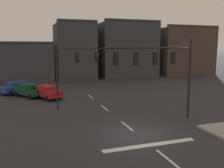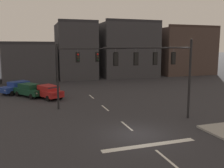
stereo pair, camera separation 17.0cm
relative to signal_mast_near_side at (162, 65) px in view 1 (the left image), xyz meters
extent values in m
plane|color=#2B2B30|center=(-3.20, -2.40, -4.74)|extent=(400.00, 400.00, 0.00)
cube|color=silver|center=(-3.20, -4.40, -4.73)|extent=(6.40, 0.50, 0.01)
cube|color=silver|center=(-3.20, -6.40, -4.73)|extent=(0.16, 2.40, 0.01)
cube|color=silver|center=(-3.20, -0.40, -4.73)|extent=(0.16, 2.40, 0.01)
cube|color=silver|center=(-3.20, 5.60, -4.73)|extent=(0.16, 2.40, 0.01)
cube|color=silver|center=(-3.20, 11.60, -4.73)|extent=(0.16, 2.40, 0.01)
cylinder|color=black|center=(2.69, -0.04, -1.39)|extent=(0.20, 0.20, 6.70)
cylinder|color=black|center=(-1.16, 0.00, 1.37)|extent=(7.69, 0.19, 0.12)
sphere|color=black|center=(2.69, -0.04, 2.01)|extent=(0.18, 0.18, 0.18)
cylinder|color=#56565B|center=(1.02, -0.02, 1.14)|extent=(0.03, 0.03, 0.35)
cube|color=black|center=(1.02, -0.02, 0.51)|extent=(0.30, 0.24, 0.90)
sphere|color=red|center=(1.02, 0.11, 0.79)|extent=(0.20, 0.20, 0.20)
sphere|color=#2D2314|center=(1.02, 0.11, 0.51)|extent=(0.20, 0.20, 0.20)
sphere|color=black|center=(1.02, 0.11, 0.23)|extent=(0.20, 0.20, 0.20)
cube|color=black|center=(1.02, -0.04, 0.51)|extent=(0.42, 0.03, 1.02)
cylinder|color=#56565B|center=(-0.65, -0.01, 1.14)|extent=(0.03, 0.03, 0.35)
cube|color=black|center=(-0.65, -0.01, 0.51)|extent=(0.30, 0.24, 0.90)
sphere|color=red|center=(-0.65, 0.12, 0.79)|extent=(0.20, 0.20, 0.20)
sphere|color=#2D2314|center=(-0.65, 0.12, 0.51)|extent=(0.20, 0.20, 0.20)
sphere|color=black|center=(-0.65, 0.12, 0.23)|extent=(0.20, 0.20, 0.20)
cube|color=black|center=(-0.65, -0.03, 0.51)|extent=(0.42, 0.03, 1.02)
cylinder|color=#56565B|center=(-2.33, 0.01, 1.14)|extent=(0.03, 0.03, 0.35)
cube|color=black|center=(-2.33, 0.01, 0.51)|extent=(0.30, 0.24, 0.90)
sphere|color=red|center=(-2.32, 0.14, 0.79)|extent=(0.20, 0.20, 0.20)
sphere|color=#2D2314|center=(-2.32, 0.14, 0.51)|extent=(0.20, 0.20, 0.20)
sphere|color=black|center=(-2.32, 0.14, 0.23)|extent=(0.20, 0.20, 0.20)
cube|color=black|center=(-2.33, -0.01, 0.51)|extent=(0.42, 0.03, 1.02)
cylinder|color=#56565B|center=(-4.00, 0.02, 1.14)|extent=(0.03, 0.03, 0.35)
cube|color=black|center=(-4.00, 0.02, 0.51)|extent=(0.30, 0.24, 0.90)
sphere|color=red|center=(-3.99, 0.15, 0.79)|extent=(0.20, 0.20, 0.20)
sphere|color=#2D2314|center=(-3.99, 0.15, 0.51)|extent=(0.20, 0.20, 0.20)
sphere|color=black|center=(-3.99, 0.15, 0.23)|extent=(0.20, 0.20, 0.20)
cube|color=black|center=(-4.00, 0.00, 0.51)|extent=(0.42, 0.03, 1.02)
cylinder|color=black|center=(-7.76, 6.67, -1.55)|extent=(0.20, 0.20, 6.38)
cylinder|color=black|center=(-4.02, 6.99, 1.25)|extent=(7.49, 0.75, 0.12)
sphere|color=black|center=(-7.76, 6.67, 1.69)|extent=(0.18, 0.18, 0.18)
cylinder|color=#56565B|center=(-5.68, 6.85, 1.02)|extent=(0.03, 0.03, 0.35)
cube|color=black|center=(-5.68, 6.85, 0.39)|extent=(0.32, 0.26, 0.90)
sphere|color=red|center=(-5.67, 6.72, 0.67)|extent=(0.20, 0.20, 0.20)
sphere|color=#2D2314|center=(-5.67, 6.72, 0.39)|extent=(0.20, 0.20, 0.20)
sphere|color=black|center=(-5.67, 6.72, 0.11)|extent=(0.20, 0.20, 0.20)
cube|color=black|center=(-5.68, 6.87, 0.39)|extent=(0.42, 0.07, 1.02)
cylinder|color=#56565B|center=(-3.60, 7.02, 1.02)|extent=(0.03, 0.03, 0.35)
cube|color=black|center=(-3.60, 7.02, 0.39)|extent=(0.32, 0.26, 0.90)
sphere|color=red|center=(-3.59, 6.89, 0.67)|extent=(0.20, 0.20, 0.20)
sphere|color=#2D2314|center=(-3.59, 6.89, 0.39)|extent=(0.20, 0.20, 0.20)
sphere|color=black|center=(-3.59, 6.89, 0.11)|extent=(0.20, 0.20, 0.20)
cube|color=black|center=(-3.60, 7.04, 0.39)|extent=(0.42, 0.07, 1.02)
cylinder|color=#56565B|center=(-1.52, 7.20, 1.02)|extent=(0.03, 0.03, 0.35)
cube|color=black|center=(-1.52, 7.20, 0.39)|extent=(0.32, 0.26, 0.90)
sphere|color=red|center=(-1.51, 7.07, 0.67)|extent=(0.20, 0.20, 0.20)
sphere|color=#2D2314|center=(-1.51, 7.07, 0.39)|extent=(0.20, 0.20, 0.20)
sphere|color=black|center=(-1.51, 7.07, 0.11)|extent=(0.20, 0.20, 0.20)
cube|color=black|center=(-1.53, 7.22, 0.39)|extent=(0.42, 0.07, 1.02)
cube|color=#143D28|center=(-10.48, 14.00, -4.04)|extent=(3.99, 4.64, 0.70)
cube|color=#143D28|center=(-10.57, 14.13, -3.41)|extent=(2.72, 2.94, 0.56)
cube|color=#2D3842|center=(-10.13, 13.50, -3.43)|extent=(1.39, 1.07, 0.47)
cube|color=#2D3842|center=(-11.24, 15.09, -3.43)|extent=(1.37, 1.05, 0.46)
cylinder|color=black|center=(-8.96, 13.30, -4.42)|extent=(0.55, 0.65, 0.64)
cylinder|color=black|center=(-10.35, 12.33, -4.42)|extent=(0.55, 0.65, 0.64)
cylinder|color=black|center=(-10.62, 15.68, -4.42)|extent=(0.55, 0.65, 0.64)
cylinder|color=black|center=(-12.01, 14.71, -4.42)|extent=(0.55, 0.65, 0.64)
sphere|color=silver|center=(-8.76, 12.55, -3.99)|extent=(0.16, 0.16, 0.16)
sphere|color=silver|center=(-9.71, 11.89, -3.99)|extent=(0.16, 0.16, 0.16)
cube|color=maroon|center=(-11.73, 15.79, -3.96)|extent=(1.14, 0.82, 0.12)
cube|color=#A81E1E|center=(-8.45, 12.27, -4.04)|extent=(3.62, 4.74, 0.70)
cube|color=#A81E1E|center=(-8.38, 12.13, -3.41)|extent=(2.55, 2.92, 0.56)
cube|color=#2D3842|center=(-8.73, 12.81, -3.43)|extent=(1.46, 0.92, 0.47)
cube|color=#2D3842|center=(-7.84, 11.09, -3.43)|extent=(1.45, 0.89, 0.46)
cylinder|color=black|center=(-9.87, 13.17, -4.42)|extent=(0.49, 0.67, 0.64)
cylinder|color=black|center=(-8.36, 13.95, -4.42)|extent=(0.49, 0.67, 0.64)
cylinder|color=black|center=(-8.54, 10.59, -4.42)|extent=(0.49, 0.67, 0.64)
cylinder|color=black|center=(-7.03, 11.37, -4.42)|extent=(0.49, 0.67, 0.64)
sphere|color=silver|center=(-9.96, 13.94, -3.99)|extent=(0.16, 0.16, 0.16)
sphere|color=silver|center=(-8.93, 14.47, -3.99)|extent=(0.16, 0.16, 0.16)
cube|color=maroon|center=(-7.45, 10.33, -3.96)|extent=(1.23, 0.66, 0.12)
cube|color=navy|center=(-12.01, 16.80, -4.04)|extent=(4.61, 4.05, 0.70)
cube|color=navy|center=(-11.89, 16.89, -3.41)|extent=(2.93, 2.75, 0.56)
cube|color=#2D3842|center=(-12.51, 16.44, -3.43)|extent=(1.10, 1.37, 0.47)
cube|color=#2D3842|center=(-10.95, 17.58, -3.43)|extent=(1.07, 1.35, 0.46)
cylinder|color=black|center=(-12.68, 15.26, -4.42)|extent=(0.65, 0.56, 0.64)
cylinder|color=black|center=(-13.68, 16.63, -4.42)|extent=(0.65, 0.56, 0.64)
cylinder|color=black|center=(-10.34, 16.97, -4.42)|extent=(0.65, 0.56, 0.64)
cylinder|color=black|center=(-11.34, 18.35, -4.42)|extent=(0.65, 0.56, 0.64)
sphere|color=silver|center=(-13.43, 15.05, -3.99)|extent=(0.16, 0.16, 0.16)
cube|color=maroon|center=(-10.25, 18.09, -3.96)|extent=(0.84, 1.13, 0.12)
cube|color=#38383D|center=(-10.53, 30.15, -1.47)|extent=(8.77, 8.08, 6.54)
cube|color=#2B2B30|center=(-10.53, 26.41, 2.05)|extent=(8.77, 0.60, 0.50)
cube|color=#38383D|center=(-1.85, 30.33, 0.47)|extent=(7.17, 8.44, 10.42)
cube|color=#2B2B30|center=(-1.85, 26.41, 5.94)|extent=(7.17, 0.60, 0.50)
cube|color=#38383D|center=(8.93, 32.72, 0.66)|extent=(11.44, 13.21, 10.80)
cube|color=#2B2B30|center=(8.93, 26.41, 6.32)|extent=(11.44, 0.60, 0.50)
cube|color=#473833|center=(22.59, 31.02, 0.32)|extent=(12.33, 9.82, 10.11)
cube|color=#3A2B26|center=(22.59, 26.41, 5.62)|extent=(12.33, 0.60, 0.50)
camera|label=1|loc=(-10.27, -17.70, 1.47)|focal=39.37mm
camera|label=2|loc=(-10.11, -17.75, 1.47)|focal=39.37mm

